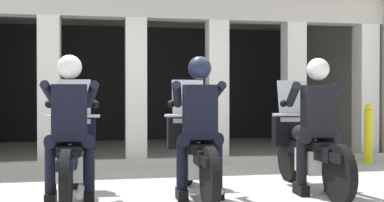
{
  "coord_description": "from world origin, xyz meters",
  "views": [
    {
      "loc": [
        -1.04,
        -5.68,
        1.16
      ],
      "look_at": [
        0.0,
        0.03,
        1.08
      ],
      "focal_mm": 45.2,
      "sensor_mm": 36.0,
      "label": 1
    }
  ],
  "objects_px": {
    "motorcycle_right": "(307,149)",
    "police_officer_center": "(199,115)",
    "motorcycle_center": "(195,151)",
    "motorcycle_left": "(72,153)",
    "police_officer_left": "(70,115)",
    "police_officer_right": "(317,114)",
    "bollard_kerbside": "(369,134)"
  },
  "relations": [
    {
      "from": "police_officer_right",
      "to": "motorcycle_right",
      "type": "bearing_deg",
      "value": 93.36
    },
    {
      "from": "motorcycle_right",
      "to": "police_officer_center",
      "type": "bearing_deg",
      "value": -164.56
    },
    {
      "from": "motorcycle_left",
      "to": "bollard_kerbside",
      "type": "xyz_separation_m",
      "value": [
        4.74,
        1.86,
        -0.0
      ]
    },
    {
      "from": "motorcycle_center",
      "to": "police_officer_center",
      "type": "height_order",
      "value": "police_officer_center"
    },
    {
      "from": "police_officer_left",
      "to": "bollard_kerbside",
      "type": "relative_size",
      "value": 1.58
    },
    {
      "from": "police_officer_center",
      "to": "bollard_kerbside",
      "type": "relative_size",
      "value": 1.58
    },
    {
      "from": "motorcycle_left",
      "to": "police_officer_center",
      "type": "xyz_separation_m",
      "value": [
        1.4,
        -0.33,
        0.44
      ]
    },
    {
      "from": "police_officer_center",
      "to": "bollard_kerbside",
      "type": "height_order",
      "value": "police_officer_center"
    },
    {
      "from": "motorcycle_left",
      "to": "police_officer_center",
      "type": "bearing_deg",
      "value": -12.46
    },
    {
      "from": "motorcycle_left",
      "to": "motorcycle_right",
      "type": "height_order",
      "value": "same"
    },
    {
      "from": "motorcycle_center",
      "to": "police_officer_right",
      "type": "xyz_separation_m",
      "value": [
        1.4,
        -0.27,
        0.44
      ]
    },
    {
      "from": "motorcycle_center",
      "to": "motorcycle_right",
      "type": "distance_m",
      "value": 1.4
    },
    {
      "from": "motorcycle_center",
      "to": "bollard_kerbside",
      "type": "distance_m",
      "value": 3.84
    },
    {
      "from": "police_officer_left",
      "to": "motorcycle_center",
      "type": "height_order",
      "value": "police_officer_left"
    },
    {
      "from": "motorcycle_center",
      "to": "police_officer_center",
      "type": "xyz_separation_m",
      "value": [
        -0.0,
        -0.28,
        0.44
      ]
    },
    {
      "from": "motorcycle_center",
      "to": "police_officer_right",
      "type": "height_order",
      "value": "police_officer_right"
    },
    {
      "from": "motorcycle_center",
      "to": "motorcycle_right",
      "type": "bearing_deg",
      "value": -0.89
    },
    {
      "from": "police_officer_center",
      "to": "police_officer_right",
      "type": "height_order",
      "value": "same"
    },
    {
      "from": "police_officer_center",
      "to": "police_officer_right",
      "type": "relative_size",
      "value": 1.0
    },
    {
      "from": "motorcycle_left",
      "to": "police_officer_center",
      "type": "relative_size",
      "value": 1.29
    },
    {
      "from": "police_officer_left",
      "to": "bollard_kerbside",
      "type": "distance_m",
      "value": 5.22
    },
    {
      "from": "motorcycle_left",
      "to": "motorcycle_center",
      "type": "height_order",
      "value": "same"
    },
    {
      "from": "police_officer_left",
      "to": "police_officer_right",
      "type": "distance_m",
      "value": 2.8
    },
    {
      "from": "police_officer_left",
      "to": "police_officer_center",
      "type": "xyz_separation_m",
      "value": [
        1.4,
        -0.05,
        0.0
      ]
    },
    {
      "from": "police_officer_left",
      "to": "police_officer_right",
      "type": "bearing_deg",
      "value": 0.06
    },
    {
      "from": "motorcycle_right",
      "to": "police_officer_right",
      "type": "xyz_separation_m",
      "value": [
        -0.0,
        -0.28,
        0.44
      ]
    },
    {
      "from": "motorcycle_center",
      "to": "motorcycle_left",
      "type": "bearing_deg",
      "value": 176.81
    },
    {
      "from": "police_officer_left",
      "to": "motorcycle_right",
      "type": "xyz_separation_m",
      "value": [
        2.8,
        0.25,
        -0.44
      ]
    },
    {
      "from": "police_officer_right",
      "to": "motorcycle_center",
      "type": "bearing_deg",
      "value": 172.57
    },
    {
      "from": "motorcycle_left",
      "to": "police_officer_center",
      "type": "height_order",
      "value": "police_officer_center"
    },
    {
      "from": "motorcycle_left",
      "to": "police_officer_right",
      "type": "height_order",
      "value": "police_officer_right"
    },
    {
      "from": "motorcycle_left",
      "to": "police_officer_right",
      "type": "bearing_deg",
      "value": -5.72
    }
  ]
}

